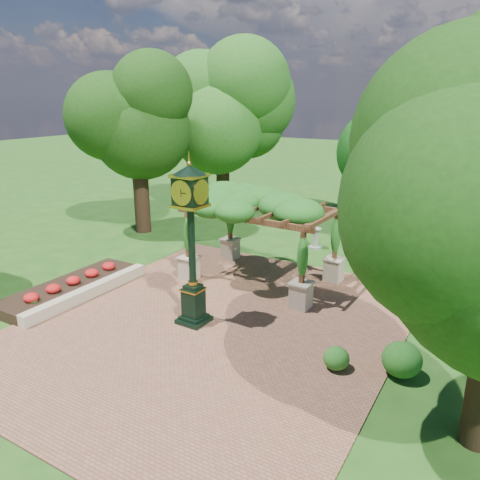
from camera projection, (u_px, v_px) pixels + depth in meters
The scene contains 13 objects.
ground at pixel (194, 340), 12.76m from camera, with size 120.00×120.00×0.00m, color #1E4714.
brick_plaza at pixel (214, 325), 13.58m from camera, with size 10.00×12.00×0.04m, color brown.
border_wall at pixel (89, 293), 15.35m from camera, with size 0.35×5.00×0.40m, color #C6B793.
flower_bed at pixel (70, 288), 15.80m from camera, with size 1.50×5.00×0.36m, color red.
pedestal_clock at pixel (191, 231), 12.90m from camera, with size 0.95×0.95×4.69m.
pergola at pixel (262, 209), 16.09m from camera, with size 5.28×3.44×3.25m.
sundial at pixel (315, 239), 20.36m from camera, with size 0.50×0.50×0.90m.
shrub_front at pixel (336, 358), 11.27m from camera, with size 0.64×0.64×0.57m, color #25631C.
shrub_mid at pixel (402, 360), 10.97m from camera, with size 0.93×0.93×0.84m, color #205A19.
shrub_back at pixel (383, 277), 16.09m from camera, with size 0.83×0.83×0.75m, color #275C1A.
tree_west_near at pixel (136, 108), 21.27m from camera, with size 4.38×4.38×8.53m.
tree_west_far at pixel (222, 106), 25.41m from camera, with size 4.96×4.96×8.51m.
tree_north at pixel (398, 128), 20.49m from camera, with size 4.07×4.07×7.38m.
Camera 1 is at (6.89, -9.16, 6.39)m, focal length 35.00 mm.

